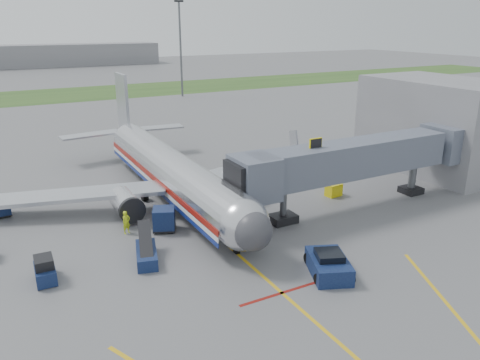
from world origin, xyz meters
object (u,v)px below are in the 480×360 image
ramp_worker (126,222)px  airliner (171,170)px  pushback_tug (329,265)px  belt_loader (146,254)px  baggage_tug (45,270)px

ramp_worker → airliner: bearing=26.8°
pushback_tug → airliner: bearing=102.0°
pushback_tug → belt_loader: bearing=143.1°
belt_loader → ramp_worker: bearing=89.8°
baggage_tug → ramp_worker: bearing=34.8°
pushback_tug → ramp_worker: ramp_worker is taller
airliner → pushback_tug: bearing=-78.0°
baggage_tug → ramp_worker: 8.04m
baggage_tug → ramp_worker: ramp_worker is taller
airliner → belt_loader: bearing=-118.4°
pushback_tug → baggage_tug: baggage_tug is taller
pushback_tug → belt_loader: 12.58m
airliner → ramp_worker: (-6.05, -6.10, -1.71)m
pushback_tug → belt_loader: (-10.06, 7.54, -0.15)m
airliner → baggage_tug: size_ratio=14.82×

